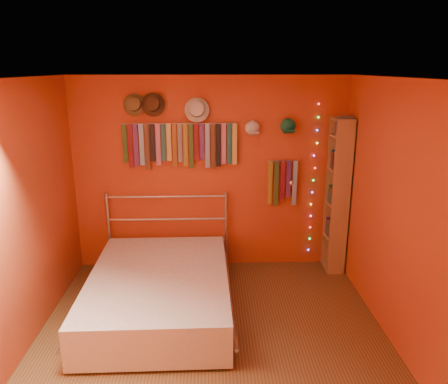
{
  "coord_description": "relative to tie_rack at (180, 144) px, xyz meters",
  "views": [
    {
      "loc": [
        -0.0,
        -3.74,
        2.59
      ],
      "look_at": [
        0.15,
        0.9,
        1.26
      ],
      "focal_mm": 35.0,
      "sensor_mm": 36.0,
      "label": 1
    }
  ],
  "objects": [
    {
      "name": "fedora_white",
      "position": [
        0.22,
        -0.03,
        0.42
      ],
      "size": [
        0.3,
        0.16,
        0.3
      ],
      "rotation": [
        1.36,
        0.0,
        0.0
      ],
      "color": "beige",
      "rests_on": "back_wall"
    },
    {
      "name": "bookshelf",
      "position": [
        2.03,
        -0.15,
        -0.65
      ],
      "size": [
        0.25,
        0.34,
        2.0
      ],
      "color": "#9F6B48",
      "rests_on": "ground"
    },
    {
      "name": "ceiling",
      "position": [
        0.38,
        -1.68,
        0.83
      ],
      "size": [
        3.5,
        3.5,
        0.02
      ],
      "primitive_type": "cube",
      "color": "white",
      "rests_on": "back_wall"
    },
    {
      "name": "fedora_brown",
      "position": [
        -0.31,
        -0.03,
        0.49
      ],
      "size": [
        0.29,
        0.16,
        0.29
      ],
      "rotation": [
        1.36,
        0.0,
        0.0
      ],
      "color": "#412917",
      "rests_on": "back_wall"
    },
    {
      "name": "reading_lamp",
      "position": [
        1.39,
        -0.14,
        -0.48
      ],
      "size": [
        0.06,
        0.26,
        0.08
      ],
      "color": "#B2B2B7",
      "rests_on": "back_wall"
    },
    {
      "name": "right_wall",
      "position": [
        2.13,
        -1.68,
        -0.42
      ],
      "size": [
        0.02,
        3.5,
        2.5
      ],
      "primitive_type": "cube",
      "color": "#AE311C",
      "rests_on": "ground"
    },
    {
      "name": "back_wall",
      "position": [
        0.38,
        0.07,
        -0.42
      ],
      "size": [
        3.5,
        0.02,
        2.5
      ],
      "primitive_type": "cube",
      "color": "#AE311C",
      "rests_on": "ground"
    },
    {
      "name": "fedora_olive",
      "position": [
        -0.54,
        -0.03,
        0.49
      ],
      "size": [
        0.27,
        0.15,
        0.27
      ],
      "rotation": [
        1.36,
        0.0,
        0.0
      ],
      "color": "brown",
      "rests_on": "back_wall"
    },
    {
      "name": "left_wall",
      "position": [
        -1.37,
        -1.68,
        -0.42
      ],
      "size": [
        0.02,
        3.5,
        2.5
      ],
      "primitive_type": "cube",
      "color": "#AE311C",
      "rests_on": "ground"
    },
    {
      "name": "fairy_lights",
      "position": [
        1.71,
        0.03,
        -0.5
      ],
      "size": [
        0.06,
        0.02,
        1.98
      ],
      "color": "#FF3333",
      "rests_on": "back_wall"
    },
    {
      "name": "tie_rack",
      "position": [
        0.0,
        0.0,
        0.0
      ],
      "size": [
        1.45,
        0.03,
        0.59
      ],
      "color": "#B2B2B7",
      "rests_on": "back_wall"
    },
    {
      "name": "cap_green",
      "position": [
        1.35,
        0.01,
        0.21
      ],
      "size": [
        0.19,
        0.23,
        0.19
      ],
      "color": "#186F49",
      "rests_on": "back_wall"
    },
    {
      "name": "bed",
      "position": [
        -0.19,
        -1.12,
        -1.43
      ],
      "size": [
        1.6,
        2.16,
        1.04
      ],
      "rotation": [
        0.0,
        0.0,
        0.01
      ],
      "color": "#B2B2B7",
      "rests_on": "ground"
    },
    {
      "name": "small_tie_rack",
      "position": [
        1.3,
        0.0,
        -0.5
      ],
      "size": [
        0.4,
        0.03,
        0.6
      ],
      "color": "#B2B2B7",
      "rests_on": "back_wall"
    },
    {
      "name": "cap_white",
      "position": [
        0.91,
        0.01,
        0.19
      ],
      "size": [
        0.18,
        0.23,
        0.18
      ],
      "color": "silver",
      "rests_on": "back_wall"
    },
    {
      "name": "ground",
      "position": [
        0.38,
        -1.68,
        -1.67
      ],
      "size": [
        3.5,
        3.5,
        0.0
      ],
      "primitive_type": "plane",
      "color": "brown",
      "rests_on": "ground"
    }
  ]
}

